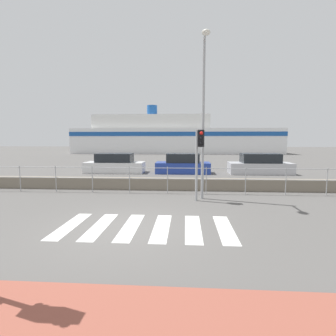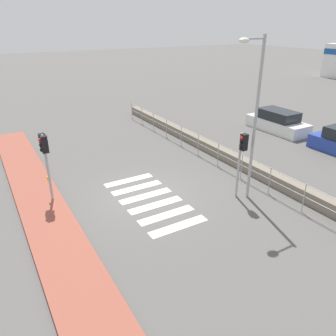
# 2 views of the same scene
# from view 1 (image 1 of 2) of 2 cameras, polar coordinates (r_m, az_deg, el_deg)

# --- Properties ---
(ground_plane) EXTENTS (160.00, 160.00, 0.00)m
(ground_plane) POSITION_cam_1_polar(r_m,az_deg,el_deg) (7.86, -9.34, -12.51)
(ground_plane) COLOR #565451
(sidewalk_brick) EXTENTS (24.00, 1.80, 0.12)m
(sidewalk_brick) POSITION_cam_1_polar(r_m,az_deg,el_deg) (4.35, -23.52, -28.75)
(sidewalk_brick) COLOR #934C3D
(sidewalk_brick) RESTS_ON ground_plane
(crosswalk) EXTENTS (4.95, 2.40, 0.01)m
(crosswalk) POSITION_cam_1_polar(r_m,az_deg,el_deg) (7.74, -4.81, -12.70)
(crosswalk) COLOR silver
(crosswalk) RESTS_ON ground_plane
(seawall) EXTENTS (25.89, 0.55, 0.57)m
(seawall) POSITION_cam_1_polar(r_m,az_deg,el_deg) (13.22, -3.74, -3.45)
(seawall) COLOR slate
(seawall) RESTS_ON ground_plane
(harbor_fence) EXTENTS (23.34, 0.04, 1.25)m
(harbor_fence) POSITION_cam_1_polar(r_m,az_deg,el_deg) (12.28, -4.30, -1.70)
(harbor_fence) COLOR #9EA0A3
(harbor_fence) RESTS_ON ground_plane
(traffic_light_far) EXTENTS (0.34, 0.32, 2.89)m
(traffic_light_far) POSITION_cam_1_polar(r_m,az_deg,el_deg) (10.63, 6.83, 4.11)
(traffic_light_far) COLOR #9EA0A3
(traffic_light_far) RESTS_ON ground_plane
(streetlamp) EXTENTS (0.32, 1.24, 6.58)m
(streetlamp) POSITION_cam_1_polar(r_m,az_deg,el_deg) (10.93, 7.78, 14.25)
(streetlamp) COLOR #9EA0A3
(streetlamp) RESTS_ON ground_plane
(ferry_boat) EXTENTS (36.18, 7.76, 8.51)m
(ferry_boat) POSITION_cam_1_polar(r_m,az_deg,el_deg) (47.54, 0.74, 6.71)
(ferry_boat) COLOR white
(ferry_boat) RESTS_ON ground_plane
(parked_car_white) EXTENTS (4.41, 1.78, 1.45)m
(parked_car_white) POSITION_cam_1_polar(r_m,az_deg,el_deg) (20.22, -11.51, 0.78)
(parked_car_white) COLOR silver
(parked_car_white) RESTS_ON ground_plane
(parked_car_blue) EXTENTS (3.99, 1.73, 1.46)m
(parked_car_blue) POSITION_cam_1_polar(r_m,az_deg,el_deg) (19.50, 3.26, 0.71)
(parked_car_blue) COLOR #233D9E
(parked_car_blue) RESTS_ON ground_plane
(parked_car_silver) EXTENTS (4.46, 1.79, 1.48)m
(parked_car_silver) POSITION_cam_1_polar(r_m,az_deg,el_deg) (20.23, 19.38, 0.59)
(parked_car_silver) COLOR #BCBCC1
(parked_car_silver) RESTS_ON ground_plane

